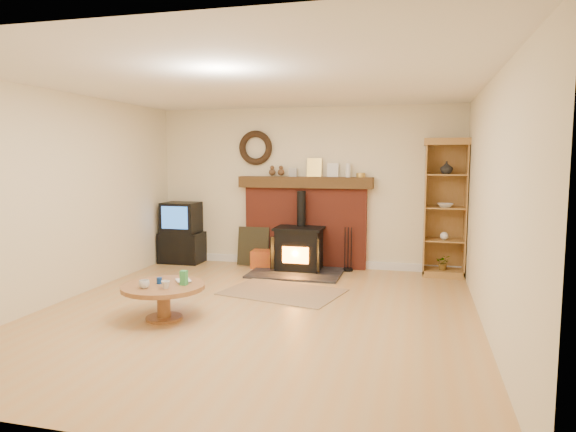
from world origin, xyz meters
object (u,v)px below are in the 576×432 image
(coffee_table, at_px, (163,291))
(tv_unit, at_px, (182,234))
(wood_stove, at_px, (299,250))
(curio_cabinet, at_px, (445,208))

(coffee_table, bearing_deg, tv_unit, 112.43)
(wood_stove, xyz_separation_m, coffee_table, (-0.90, -2.72, -0.02))
(wood_stove, xyz_separation_m, tv_unit, (-2.10, 0.20, 0.15))
(wood_stove, height_order, coffee_table, wood_stove)
(tv_unit, bearing_deg, coffee_table, -67.57)
(curio_cabinet, height_order, coffee_table, curio_cabinet)
(curio_cabinet, relative_size, coffee_table, 2.26)
(tv_unit, height_order, curio_cabinet, curio_cabinet)
(tv_unit, distance_m, coffee_table, 3.16)
(tv_unit, distance_m, curio_cabinet, 4.33)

